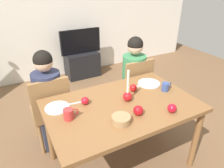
# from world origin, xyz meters

# --- Properties ---
(ground_plane) EXTENTS (7.68, 7.68, 0.00)m
(ground_plane) POSITION_xyz_m (0.00, 0.00, 0.00)
(ground_plane) COLOR brown
(back_wall) EXTENTS (6.40, 0.10, 2.60)m
(back_wall) POSITION_xyz_m (0.00, 2.60, 1.30)
(back_wall) COLOR silver
(back_wall) RESTS_ON ground
(dining_table) EXTENTS (1.40, 0.90, 0.75)m
(dining_table) POSITION_xyz_m (0.00, 0.00, 0.67)
(dining_table) COLOR brown
(dining_table) RESTS_ON ground
(chair_left) EXTENTS (0.40, 0.40, 0.90)m
(chair_left) POSITION_xyz_m (-0.55, 0.61, 0.51)
(chair_left) COLOR olive
(chair_left) RESTS_ON ground
(chair_right) EXTENTS (0.40, 0.40, 0.90)m
(chair_right) POSITION_xyz_m (0.56, 0.61, 0.51)
(chair_right) COLOR olive
(chair_right) RESTS_ON ground
(person_left_child) EXTENTS (0.30, 0.30, 1.17)m
(person_left_child) POSITION_xyz_m (-0.55, 0.64, 0.57)
(person_left_child) COLOR #33384C
(person_left_child) RESTS_ON ground
(person_right_child) EXTENTS (0.30, 0.30, 1.17)m
(person_right_child) POSITION_xyz_m (0.56, 0.64, 0.57)
(person_right_child) COLOR #33384C
(person_right_child) RESTS_ON ground
(tv_stand) EXTENTS (0.64, 0.40, 0.48)m
(tv_stand) POSITION_xyz_m (0.44, 2.30, 0.24)
(tv_stand) COLOR black
(tv_stand) RESTS_ON ground
(tv) EXTENTS (0.79, 0.05, 0.46)m
(tv) POSITION_xyz_m (0.44, 2.30, 0.71)
(tv) COLOR black
(tv) RESTS_ON tv_stand
(candle_centerpiece) EXTENTS (0.09, 0.09, 0.32)m
(candle_centerpiece) POSITION_xyz_m (0.08, 0.03, 0.82)
(candle_centerpiece) COLOR red
(candle_centerpiece) RESTS_ON dining_table
(plate_left) EXTENTS (0.22, 0.22, 0.01)m
(plate_left) POSITION_xyz_m (-0.55, 0.22, 0.76)
(plate_left) COLOR silver
(plate_left) RESTS_ON dining_table
(plate_right) EXTENTS (0.24, 0.24, 0.01)m
(plate_right) POSITION_xyz_m (0.47, 0.21, 0.76)
(plate_right) COLOR silver
(plate_right) RESTS_ON dining_table
(mug_left) EXTENTS (0.13, 0.09, 0.10)m
(mug_left) POSITION_xyz_m (-0.50, 0.01, 0.80)
(mug_left) COLOR #B72D2D
(mug_left) RESTS_ON dining_table
(mug_right) EXTENTS (0.12, 0.08, 0.09)m
(mug_right) POSITION_xyz_m (0.53, 0.01, 0.79)
(mug_right) COLOR #33477F
(mug_right) RESTS_ON dining_table
(fork_left) EXTENTS (0.18, 0.03, 0.01)m
(fork_left) POSITION_xyz_m (-0.39, 0.21, 0.75)
(fork_left) COLOR silver
(fork_left) RESTS_ON dining_table
(fork_right) EXTENTS (0.18, 0.05, 0.01)m
(fork_right) POSITION_xyz_m (0.30, 0.22, 0.75)
(fork_right) COLOR silver
(fork_right) RESTS_ON dining_table
(bowl_walnuts) EXTENTS (0.16, 0.16, 0.06)m
(bowl_walnuts) POSITION_xyz_m (-0.15, -0.23, 0.78)
(bowl_walnuts) COLOR #99754C
(bowl_walnuts) RESTS_ON dining_table
(apple_near_candle) EXTENTS (0.07, 0.07, 0.07)m
(apple_near_candle) POSITION_xyz_m (-0.30, 0.16, 0.79)
(apple_near_candle) COLOR red
(apple_near_candle) RESTS_ON dining_table
(apple_by_left_plate) EXTENTS (0.09, 0.09, 0.09)m
(apple_by_left_plate) POSITION_xyz_m (0.04, -0.21, 0.79)
(apple_by_left_plate) COLOR #B31017
(apple_by_left_plate) RESTS_ON dining_table
(apple_by_right_mug) EXTENTS (0.08, 0.08, 0.08)m
(apple_by_right_mug) POSITION_xyz_m (0.32, -0.31, 0.79)
(apple_by_right_mug) COLOR red
(apple_by_right_mug) RESTS_ON dining_table
(apple_far_edge) EXTENTS (0.08, 0.08, 0.08)m
(apple_far_edge) POSITION_xyz_m (0.23, 0.16, 0.79)
(apple_far_edge) COLOR red
(apple_far_edge) RESTS_ON dining_table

